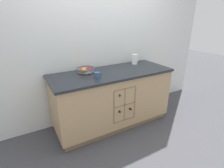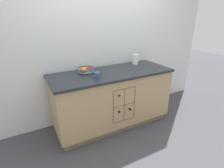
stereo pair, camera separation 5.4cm
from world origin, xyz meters
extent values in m
plane|color=#424247|center=(0.00, 0.00, 0.00)|extent=(14.00, 14.00, 0.00)
cube|color=silver|center=(0.00, 0.41, 1.27)|extent=(4.40, 0.06, 2.55)
cube|color=olive|center=(0.00, 0.00, 0.04)|extent=(1.76, 0.62, 0.09)
cube|color=tan|center=(0.00, 0.00, 0.47)|extent=(1.82, 0.68, 0.77)
cube|color=#23282D|center=(0.00, 0.00, 0.88)|extent=(1.86, 0.72, 0.03)
cube|color=olive|center=(0.02, -0.24, 0.48)|extent=(0.36, 0.01, 0.51)
cube|color=olive|center=(-0.16, -0.29, 0.48)|extent=(0.02, 0.10, 0.51)
cube|color=olive|center=(0.20, -0.29, 0.48)|extent=(0.02, 0.10, 0.51)
cube|color=olive|center=(0.02, -0.29, 0.23)|extent=(0.36, 0.10, 0.02)
cube|color=olive|center=(0.02, -0.29, 0.48)|extent=(0.36, 0.10, 0.02)
cube|color=olive|center=(0.02, -0.29, 0.74)|extent=(0.36, 0.10, 0.02)
cube|color=olive|center=(0.02, -0.29, 0.48)|extent=(0.02, 0.10, 0.51)
cylinder|color=black|center=(-0.07, -0.17, 0.40)|extent=(0.08, 0.21, 0.08)
cylinder|color=black|center=(-0.07, -0.32, 0.40)|extent=(0.03, 0.09, 0.03)
cylinder|color=black|center=(0.11, -0.20, 0.40)|extent=(0.07, 0.19, 0.07)
cylinder|color=black|center=(0.11, -0.34, 0.40)|extent=(0.03, 0.08, 0.03)
cylinder|color=#19381E|center=(-0.07, -0.16, 0.66)|extent=(0.08, 0.21, 0.08)
cylinder|color=#19381E|center=(-0.07, -0.31, 0.66)|extent=(0.03, 0.09, 0.03)
cylinder|color=#4C5666|center=(-0.35, 0.16, 0.90)|extent=(0.12, 0.12, 0.01)
cone|color=#4C5666|center=(-0.35, 0.16, 0.94)|extent=(0.25, 0.25, 0.06)
torus|color=#4C5666|center=(-0.35, 0.16, 0.96)|extent=(0.27, 0.27, 0.02)
sphere|color=red|center=(-0.41, 0.19, 0.93)|extent=(0.07, 0.07, 0.07)
sphere|color=red|center=(-0.31, 0.14, 0.94)|extent=(0.08, 0.08, 0.08)
sphere|color=orange|center=(-0.40, 0.13, 0.94)|extent=(0.09, 0.09, 0.09)
cylinder|color=white|center=(0.57, 0.21, 0.98)|extent=(0.10, 0.10, 0.17)
torus|color=white|center=(0.57, 0.21, 1.06)|extent=(0.11, 0.11, 0.01)
torus|color=white|center=(0.63, 0.21, 0.99)|extent=(0.11, 0.01, 0.11)
cylinder|color=#385684|center=(-0.31, -0.14, 0.93)|extent=(0.07, 0.07, 0.08)
torus|color=#385684|center=(-0.27, -0.14, 0.94)|extent=(0.06, 0.01, 0.06)
camera|label=1|loc=(-1.24, -2.19, 1.69)|focal=28.00mm
camera|label=2|loc=(-1.19, -2.21, 1.69)|focal=28.00mm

